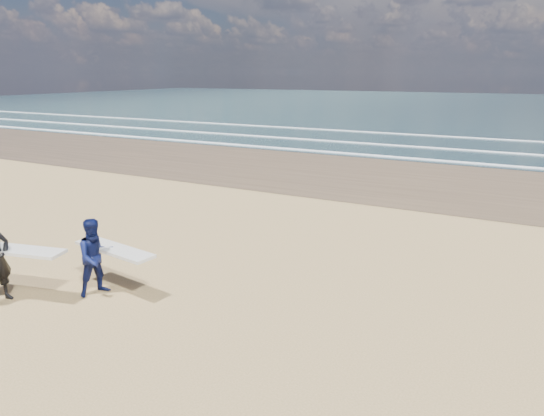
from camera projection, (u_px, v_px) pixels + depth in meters
The scene contains 1 object.
surfer_far at pixel (98, 256), 10.66m from camera, with size 2.25×1.28×1.74m.
Camera 1 is at (8.94, -5.06, 4.78)m, focal length 32.00 mm.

